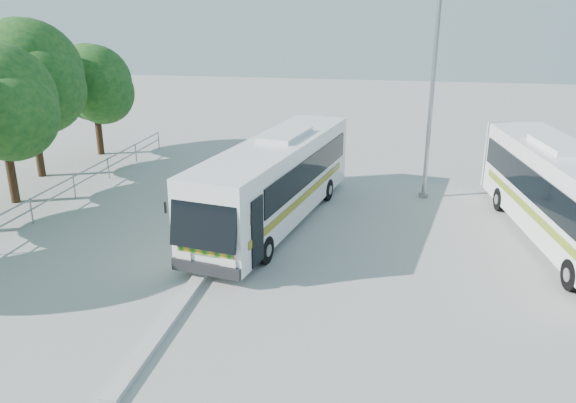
% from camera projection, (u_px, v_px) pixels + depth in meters
% --- Properties ---
extents(ground, '(100.00, 100.00, 0.00)m').
position_uv_depth(ground, '(277.00, 282.00, 16.64)').
color(ground, '#969691').
rests_on(ground, ground).
extents(kerb_divider, '(0.40, 16.00, 0.15)m').
position_uv_depth(kerb_divider, '(222.00, 247.00, 18.87)').
color(kerb_divider, '#B2B2AD').
rests_on(kerb_divider, ground).
extents(railing, '(0.06, 22.00, 1.00)m').
position_uv_depth(railing, '(46.00, 197.00, 21.84)').
color(railing, gray).
rests_on(railing, ground).
extents(tree_far_c, '(4.97, 4.69, 6.49)m').
position_uv_depth(tree_far_c, '(1.00, 100.00, 22.08)').
color(tree_far_c, '#382314').
rests_on(tree_far_c, ground).
extents(tree_far_d, '(5.62, 5.30, 7.33)m').
position_uv_depth(tree_far_d, '(29.00, 75.00, 25.54)').
color(tree_far_d, '#382314').
rests_on(tree_far_d, ground).
extents(tree_far_e, '(4.54, 4.28, 5.92)m').
position_uv_depth(tree_far_e, '(95.00, 83.00, 29.90)').
color(tree_far_e, '#382314').
rests_on(tree_far_e, ground).
extents(coach_main, '(4.22, 11.36, 3.09)m').
position_uv_depth(coach_main, '(276.00, 179.00, 20.78)').
color(coach_main, silver).
rests_on(coach_main, ground).
extents(coach_adjacent, '(3.74, 11.47, 3.13)m').
position_uv_depth(coach_adjacent, '(565.00, 195.00, 18.95)').
color(coach_adjacent, white).
rests_on(coach_adjacent, ground).
extents(lamppost, '(2.15, 0.46, 8.80)m').
position_uv_depth(lamppost, '(433.00, 83.00, 22.50)').
color(lamppost, gray).
rests_on(lamppost, ground).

